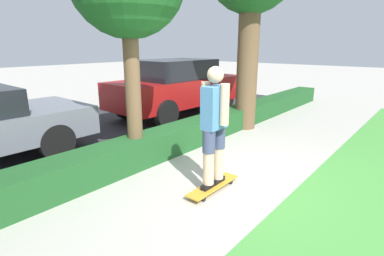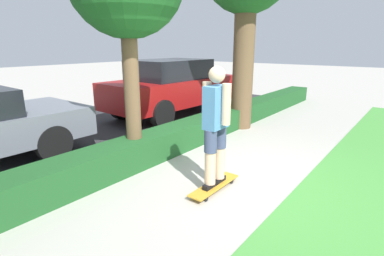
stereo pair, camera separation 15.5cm
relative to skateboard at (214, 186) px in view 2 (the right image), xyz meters
The scene contains 6 objects.
ground_plane 0.49m from the skateboard, ahead, with size 60.00×60.00×0.00m, color #ADA89E.
street_asphalt 4.28m from the skateboard, 83.51° to the left, with size 16.13×5.00×0.01m.
hedge_row 1.73m from the skateboard, 73.66° to the left, with size 16.13×0.60×0.50m.
skateboard is the anchor object (origin of this frame).
skater_person 0.95m from the skateboard, behind, with size 0.51×0.45×1.74m.
parked_car_middle 5.18m from the skateboard, 48.22° to the left, with size 4.45×1.93×1.68m.
Camera 2 is at (-3.92, -2.28, 2.10)m, focal length 28.00 mm.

